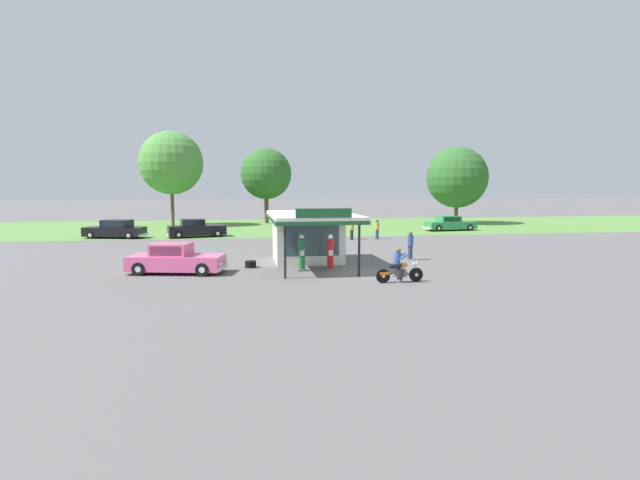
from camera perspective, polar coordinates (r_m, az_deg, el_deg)
name	(u,v)px	position (r m, az deg, el deg)	size (l,w,h in m)	color
ground_plane	(354,272)	(25.61, 3.90, -3.67)	(300.00, 300.00, 0.00)	#5B5959
grass_verge_strip	(292,226)	(55.05, -3.13, 1.55)	(120.00, 24.00, 0.01)	#56843D
service_station_kiosk	(308,233)	(28.78, -1.32, 0.79)	(4.47, 7.93, 3.31)	silver
gas_pump_nearside	(302,254)	(25.91, -2.08, -1.60)	(0.44, 0.44, 1.91)	slate
gas_pump_offside	(330,254)	(26.13, 1.17, -1.58)	(0.44, 0.44, 1.86)	slate
motorcycle_with_rider	(399,268)	(23.09, 8.92, -3.15)	(2.24, 0.70, 1.58)	black
featured_classic_sedan	(176,260)	(26.26, -16.00, -2.16)	(5.07, 2.82, 1.51)	#E55993
parked_car_back_row_right	(115,230)	(45.83, -22.13, 1.08)	(5.32, 3.02, 1.54)	black
parked_car_back_row_centre_right	(309,226)	(47.44, -1.22, 1.64)	(5.53, 2.64, 1.45)	#993819
parked_car_back_row_far_left	(196,229)	(44.57, -13.82, 1.22)	(5.21, 2.84, 1.54)	black
parked_car_back_row_centre_left	(450,224)	(51.38, 14.45, 1.77)	(5.25, 2.26, 1.43)	#2D844C
bystander_admiring_sedan	(410,245)	(30.12, 10.17, -0.56)	(0.34, 0.34, 1.70)	#2D3351
bystander_standing_back_lot	(377,229)	(41.81, 6.48, 1.25)	(0.35, 0.35, 1.59)	#2D3351
bystander_chatting_near_pumps	(352,229)	(41.16, 3.61, 1.21)	(0.35, 0.35, 1.60)	black
tree_oak_left	(459,179)	(61.07, 15.38, 6.68)	(7.07, 7.07, 8.92)	brown
tree_oak_distant_spare	(266,174)	(60.15, -6.10, 7.43)	(5.98, 5.98, 8.81)	brown
tree_oak_centre	(172,165)	(58.02, -16.41, 8.17)	(6.92, 6.92, 10.37)	brown
spare_tire_stack	(251,264)	(27.28, -7.85, -2.73)	(0.60, 0.60, 0.36)	black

